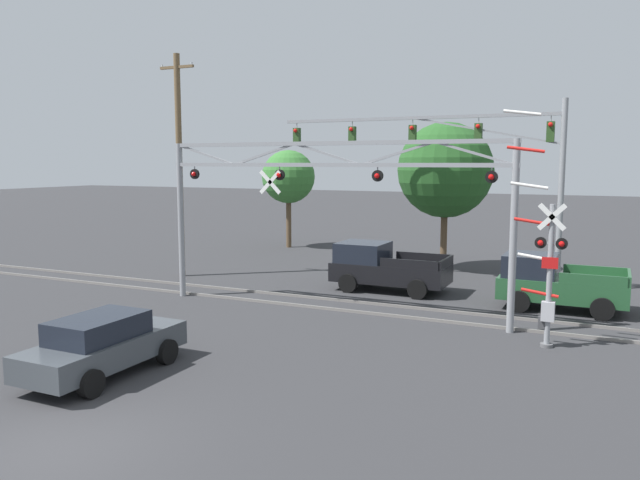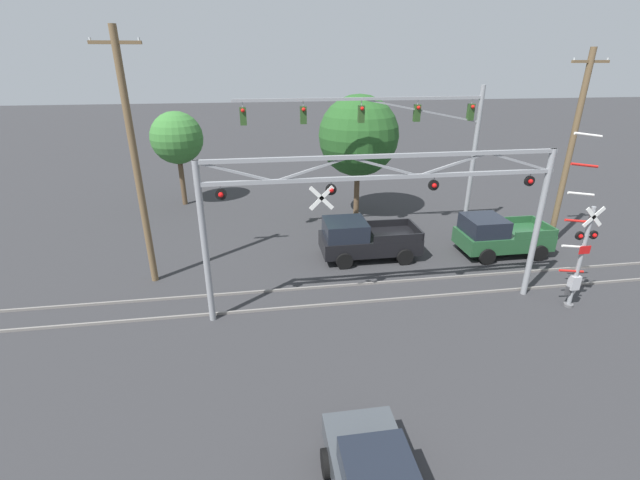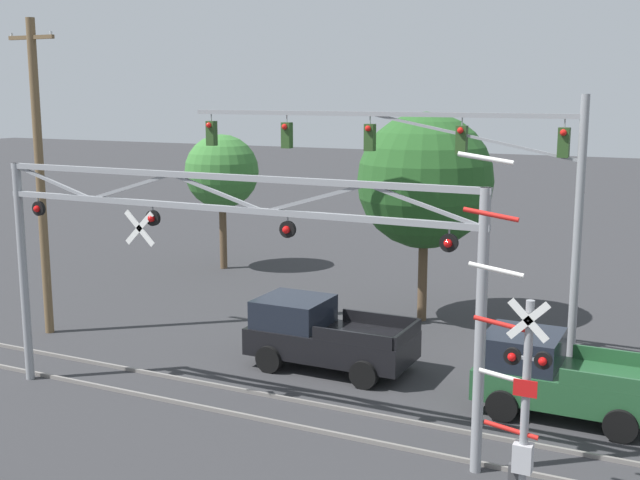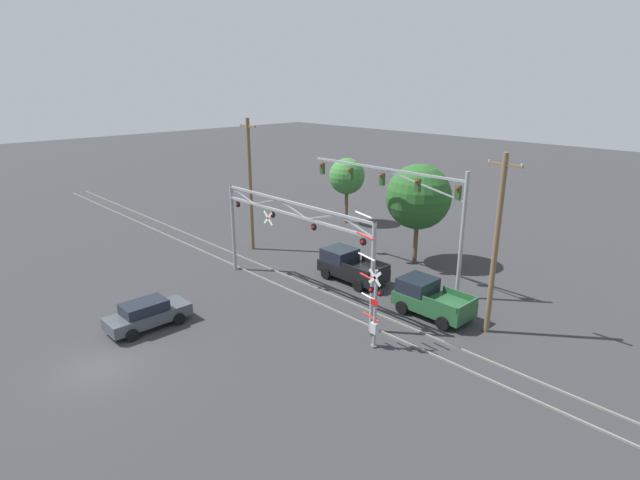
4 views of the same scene
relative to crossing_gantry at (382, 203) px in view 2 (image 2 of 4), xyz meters
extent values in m
cube|color=gray|center=(0.02, 0.28, -4.21)|extent=(80.00, 0.08, 0.10)
cube|color=gray|center=(0.02, 1.72, -4.21)|extent=(80.00, 0.08, 0.10)
cylinder|color=gray|center=(-6.27, 0.00, -1.26)|extent=(0.23, 0.23, 5.99)
cylinder|color=gray|center=(6.30, 0.00, -1.26)|extent=(0.23, 0.23, 5.99)
cube|color=gray|center=(0.02, 0.00, 0.92)|extent=(12.80, 0.14, 0.14)
cube|color=gray|center=(0.02, 0.00, 1.66)|extent=(12.80, 0.14, 0.14)
cube|color=gray|center=(-5.01, 0.00, 1.29)|extent=(2.54, 0.08, 0.81)
cube|color=gray|center=(-2.50, 0.00, 1.29)|extent=(2.54, 0.08, 0.81)
cube|color=gray|center=(0.02, 0.00, 1.29)|extent=(2.54, 0.08, 0.81)
cube|color=gray|center=(2.53, 0.00, 1.29)|extent=(2.54, 0.08, 0.81)
cube|color=gray|center=(5.04, 0.00, 1.29)|extent=(2.54, 0.08, 0.81)
cylinder|color=black|center=(-5.55, 0.00, 0.56)|extent=(0.38, 0.10, 0.38)
sphere|color=red|center=(-5.55, -0.07, 0.56)|extent=(0.18, 0.18, 0.18)
cylinder|color=gray|center=(-5.55, 0.00, 0.80)|extent=(0.04, 0.04, 0.10)
cylinder|color=black|center=(-1.84, 0.00, 0.56)|extent=(0.38, 0.10, 0.38)
sphere|color=red|center=(-1.84, -0.07, 0.56)|extent=(0.18, 0.18, 0.18)
cylinder|color=gray|center=(-1.84, 0.00, 0.80)|extent=(0.04, 0.04, 0.10)
cylinder|color=black|center=(1.87, 0.00, 0.56)|extent=(0.38, 0.10, 0.38)
sphere|color=red|center=(1.87, -0.07, 0.56)|extent=(0.18, 0.18, 0.18)
cylinder|color=gray|center=(1.87, 0.00, 0.80)|extent=(0.04, 0.04, 0.10)
cylinder|color=black|center=(5.58, 0.00, 0.56)|extent=(0.38, 0.10, 0.38)
sphere|color=red|center=(5.58, -0.07, 0.56)|extent=(0.18, 0.18, 0.18)
cylinder|color=gray|center=(5.58, 0.00, 0.80)|extent=(0.04, 0.04, 0.10)
cube|color=white|center=(-2.18, -0.10, 0.30)|extent=(0.88, 0.03, 0.88)
cube|color=white|center=(-2.18, -0.10, 0.30)|extent=(0.88, 0.03, 0.88)
cylinder|color=black|center=(-2.18, -0.12, 0.30)|extent=(0.04, 0.04, 0.02)
cylinder|color=gray|center=(7.49, -1.15, -2.20)|extent=(0.16, 0.16, 4.11)
cylinder|color=#59595B|center=(7.49, -1.15, -4.21)|extent=(0.35, 0.35, 0.10)
cube|color=white|center=(7.49, -1.26, -0.50)|extent=(0.78, 0.03, 0.78)
cube|color=white|center=(7.49, -1.26, -0.50)|extent=(0.78, 0.03, 0.78)
cylinder|color=black|center=(7.49, -1.29, -0.50)|extent=(0.04, 0.04, 0.02)
cylinder|color=black|center=(7.21, -1.15, -1.25)|extent=(0.32, 0.09, 0.32)
sphere|color=red|center=(7.21, -1.21, -1.25)|extent=(0.16, 0.16, 0.16)
cylinder|color=black|center=(7.77, -1.15, -1.25)|extent=(0.32, 0.09, 0.32)
sphere|color=red|center=(7.77, -1.21, -1.25)|extent=(0.16, 0.16, 0.16)
cube|color=gray|center=(7.49, -1.15, -1.25)|extent=(0.64, 0.06, 0.06)
cube|color=red|center=(7.49, -1.25, -1.80)|extent=(0.44, 0.02, 0.32)
cube|color=#B2B2B7|center=(7.49, -1.15, -3.21)|extent=(0.36, 0.28, 0.56)
cylinder|color=red|center=(7.24, -1.15, -2.70)|extent=(1.03, 0.09, 0.22)
cylinder|color=white|center=(7.11, -1.15, -1.68)|extent=(1.03, 0.09, 0.22)
cylinder|color=red|center=(6.97, -1.15, -0.66)|extent=(1.03, 0.09, 0.22)
cylinder|color=white|center=(6.84, -1.15, 0.36)|extent=(1.03, 0.09, 0.22)
cylinder|color=red|center=(6.70, -1.15, 1.37)|extent=(1.03, 0.09, 0.22)
cylinder|color=white|center=(6.57, -1.15, 2.39)|extent=(1.03, 0.09, 0.22)
cube|color=#3F3F42|center=(7.36, -1.15, -3.55)|extent=(0.24, 0.12, 0.36)
cylinder|color=gray|center=(7.10, 7.09, -0.36)|extent=(0.24, 0.24, 7.79)
cube|color=gray|center=(0.90, 7.09, 2.93)|extent=(12.40, 0.14, 0.14)
cube|color=gray|center=(4.00, 7.09, 2.33)|extent=(6.22, 0.08, 1.28)
cylinder|color=gray|center=(-4.80, 7.09, 2.78)|extent=(0.04, 0.04, 0.30)
cube|color=#28471E|center=(-4.80, 7.09, 2.22)|extent=(0.30, 0.26, 0.81)
sphere|color=red|center=(-4.80, 6.93, 2.50)|extent=(0.18, 0.18, 0.18)
cylinder|color=gray|center=(-1.95, 7.09, 2.78)|extent=(0.04, 0.04, 0.30)
cube|color=#28471E|center=(-1.95, 7.09, 2.22)|extent=(0.30, 0.26, 0.81)
sphere|color=red|center=(-1.95, 6.93, 2.50)|extent=(0.18, 0.18, 0.18)
cylinder|color=gray|center=(0.90, 7.09, 2.78)|extent=(0.04, 0.04, 0.30)
cube|color=#28471E|center=(0.90, 7.09, 2.22)|extent=(0.30, 0.26, 0.81)
sphere|color=red|center=(0.90, 6.93, 2.50)|extent=(0.18, 0.18, 0.18)
cylinder|color=gray|center=(3.75, 7.09, 2.78)|extent=(0.04, 0.04, 0.30)
cube|color=#28471E|center=(3.75, 7.09, 2.22)|extent=(0.30, 0.26, 0.81)
sphere|color=red|center=(3.75, 6.93, 2.50)|extent=(0.18, 0.18, 0.18)
cylinder|color=gray|center=(6.60, 7.09, 2.78)|extent=(0.04, 0.04, 0.30)
cube|color=#28471E|center=(6.60, 7.09, 2.22)|extent=(0.30, 0.26, 0.81)
sphere|color=red|center=(6.60, 6.93, 2.50)|extent=(0.18, 0.18, 0.18)
cube|color=black|center=(0.88, 4.44, -3.49)|extent=(4.69, 2.10, 0.77)
cube|color=black|center=(-0.34, 4.44, -2.70)|extent=(1.96, 1.93, 0.80)
cube|color=black|center=(1.96, 3.43, -2.92)|extent=(2.34, 0.08, 0.36)
cube|color=black|center=(1.96, 5.45, -2.92)|extent=(2.34, 0.08, 0.36)
cube|color=black|center=(3.17, 4.44, -2.92)|extent=(0.10, 2.02, 0.36)
cylinder|color=black|center=(-0.58, 3.37, -3.87)|extent=(0.78, 0.24, 0.78)
cylinder|color=black|center=(-0.58, 5.50, -3.87)|extent=(0.78, 0.24, 0.78)
cylinder|color=black|center=(2.33, 3.37, -3.87)|extent=(0.78, 0.24, 0.78)
cylinder|color=black|center=(2.33, 5.50, -3.87)|extent=(0.78, 0.24, 0.78)
cube|color=#23512D|center=(7.52, 3.90, -3.49)|extent=(4.34, 2.10, 0.77)
cube|color=black|center=(6.41, 3.90, -2.70)|extent=(1.81, 1.93, 0.80)
cube|color=#23512D|center=(8.53, 2.89, -2.92)|extent=(2.13, 0.08, 0.36)
cube|color=#23512D|center=(8.53, 4.91, -2.92)|extent=(2.13, 0.08, 0.36)
cube|color=#23512D|center=(9.64, 3.90, -2.92)|extent=(0.10, 2.02, 0.36)
cylinder|color=black|center=(6.18, 2.84, -3.87)|extent=(0.78, 0.24, 0.78)
cylinder|color=black|center=(6.18, 4.96, -3.87)|extent=(0.78, 0.24, 0.78)
cylinder|color=black|center=(8.87, 2.84, -3.87)|extent=(0.78, 0.24, 0.78)
cylinder|color=black|center=(8.87, 4.96, -3.87)|extent=(0.78, 0.24, 0.78)
cylinder|color=black|center=(-3.13, -7.00, -3.93)|extent=(0.24, 0.66, 0.66)
cylinder|color=black|center=(-1.40, -7.00, -3.93)|extent=(0.24, 0.66, 0.66)
cylinder|color=brown|center=(-9.02, 3.55, 0.79)|extent=(0.28, 0.28, 10.10)
cube|color=brown|center=(-9.02, 3.55, 5.25)|extent=(1.80, 0.12, 0.12)
cylinder|color=silver|center=(-9.84, 3.55, 5.35)|extent=(0.08, 0.08, 0.12)
cylinder|color=silver|center=(-8.20, 3.55, 5.35)|extent=(0.08, 0.08, 0.12)
cylinder|color=brown|center=(10.55, 4.41, 0.47)|extent=(0.28, 0.28, 9.46)
cube|color=brown|center=(10.55, 4.41, 4.60)|extent=(1.80, 0.12, 0.12)
cylinder|color=silver|center=(9.73, 4.41, 4.70)|extent=(0.08, 0.08, 0.12)
cylinder|color=silver|center=(11.37, 4.41, 4.70)|extent=(0.08, 0.08, 0.12)
cylinder|color=brown|center=(-9.17, 14.39, -2.64)|extent=(0.32, 0.32, 3.24)
sphere|color=#387533|center=(-9.17, 14.39, 0.13)|extent=(3.27, 3.27, 3.27)
cylinder|color=brown|center=(1.59, 10.32, -2.62)|extent=(0.32, 0.32, 3.28)
sphere|color=#265623|center=(1.59, 10.32, 0.64)|extent=(4.61, 4.61, 4.61)
camera|label=1|loc=(9.00, -19.64, 1.01)|focal=35.00mm
camera|label=2|loc=(-4.36, -13.99, 4.69)|focal=24.00mm
camera|label=3|loc=(10.22, -15.50, 3.57)|focal=45.00mm
camera|label=4|loc=(21.62, -18.36, 8.47)|focal=28.00mm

